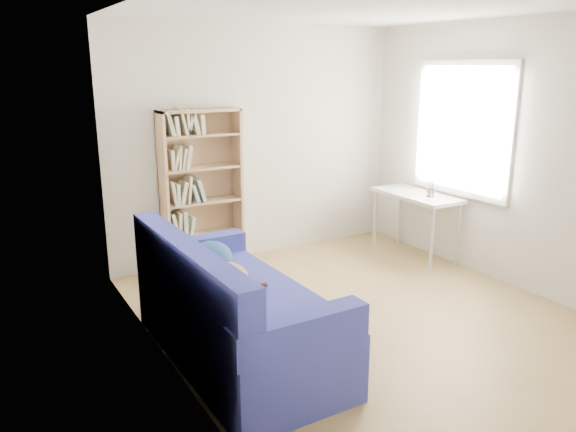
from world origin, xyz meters
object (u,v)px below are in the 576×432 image
(pen_cup, at_px, (431,191))
(desk, at_px, (416,201))
(sofa, at_px, (231,314))
(bookshelf, at_px, (202,197))

(pen_cup, bearing_deg, desk, 98.14)
(sofa, height_order, pen_cup, sofa)
(sofa, distance_m, pen_cup, 3.00)
(sofa, distance_m, desk, 3.02)
(bookshelf, distance_m, desk, 2.41)
(bookshelf, distance_m, pen_cup, 2.50)
(desk, bearing_deg, bookshelf, 158.85)
(desk, bearing_deg, pen_cup, -81.86)
(bookshelf, relative_size, desk, 1.62)
(bookshelf, xyz_separation_m, desk, (2.24, -0.87, -0.13))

